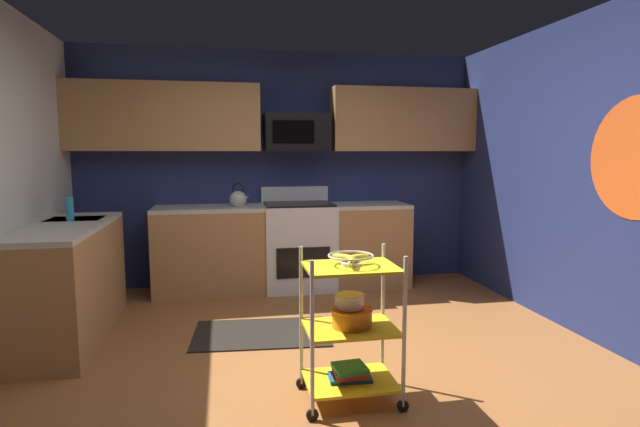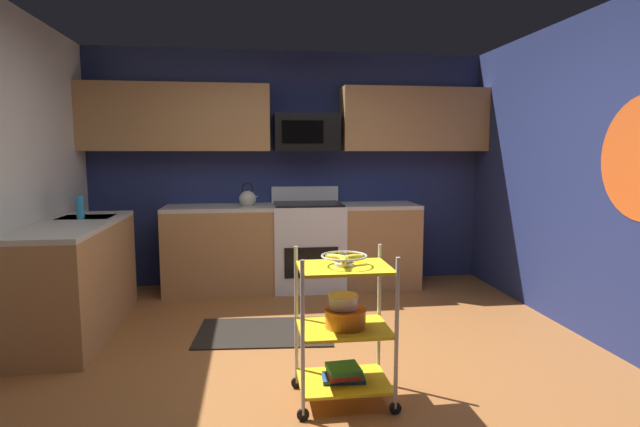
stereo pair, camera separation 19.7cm
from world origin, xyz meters
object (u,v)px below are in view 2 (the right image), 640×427
object	(u,v)px
mixing_bowl_large	(345,317)
kettle	(248,198)
oven_range	(308,245)
mixing_bowl_small	(343,301)
microwave	(306,133)
dish_soap_bottle	(80,207)
fruit_bowl	(344,258)
rolling_cart	(344,328)
book_stack	(343,373)

from	to	relation	value
mixing_bowl_large	kettle	size ratio (longest dim) A/B	0.95
kettle	oven_range	bearing A→B (deg)	0.34
oven_range	mixing_bowl_small	bearing A→B (deg)	-91.73
oven_range	microwave	size ratio (longest dim) A/B	1.57
mixing_bowl_small	dish_soap_bottle	size ratio (longest dim) A/B	0.91
oven_range	fruit_bowl	bearing A→B (deg)	-91.63
rolling_cart	book_stack	size ratio (longest dim) A/B	3.47
fruit_bowl	kettle	distance (m)	2.64
oven_range	book_stack	xyz separation A→B (m)	(-0.07, -2.58, -0.31)
dish_soap_bottle	oven_range	bearing A→B (deg)	23.65
fruit_bowl	kettle	size ratio (longest dim) A/B	1.03
oven_range	dish_soap_bottle	bearing A→B (deg)	-156.35
microwave	dish_soap_bottle	world-z (taller)	microwave
microwave	mixing_bowl_large	distance (m)	2.93
oven_range	kettle	world-z (taller)	kettle
oven_range	kettle	xyz separation A→B (m)	(-0.65, -0.00, 0.52)
rolling_cart	mixing_bowl_small	xyz separation A→B (m)	(-0.00, 0.01, 0.17)
microwave	book_stack	bearing A→B (deg)	-91.56
fruit_bowl	mixing_bowl_large	world-z (taller)	fruit_bowl
microwave	dish_soap_bottle	bearing A→B (deg)	-153.95
fruit_bowl	book_stack	bearing A→B (deg)	-90.00
mixing_bowl_small	rolling_cart	bearing A→B (deg)	-54.33
fruit_bowl	rolling_cart	bearing A→B (deg)	-86.42
book_stack	dish_soap_bottle	xyz separation A→B (m)	(-1.99, 1.68, 0.85)
kettle	dish_soap_bottle	distance (m)	1.68
kettle	rolling_cart	bearing A→B (deg)	-77.49
microwave	fruit_bowl	size ratio (longest dim) A/B	2.57
oven_range	mixing_bowl_small	distance (m)	2.58
fruit_bowl	dish_soap_bottle	world-z (taller)	dish_soap_bottle
mixing_bowl_large	mixing_bowl_small	size ratio (longest dim) A/B	1.38
mixing_bowl_large	kettle	distance (m)	2.68
rolling_cart	mixing_bowl_small	size ratio (longest dim) A/B	5.03
rolling_cart	kettle	bearing A→B (deg)	102.51
fruit_bowl	book_stack	world-z (taller)	fruit_bowl
microwave	book_stack	distance (m)	3.09
rolling_cart	fruit_bowl	xyz separation A→B (m)	(-0.00, 0.00, 0.42)
kettle	dish_soap_bottle	bearing A→B (deg)	-147.59
microwave	book_stack	world-z (taller)	microwave
microwave	kettle	xyz separation A→B (m)	(-0.64, -0.11, -0.70)
microwave	fruit_bowl	xyz separation A→B (m)	(-0.07, -2.68, -0.82)
rolling_cart	book_stack	xyz separation A→B (m)	(-0.00, 0.00, -0.28)
mixing_bowl_large	kettle	xyz separation A→B (m)	(-0.58, 2.58, 0.48)
mixing_bowl_small	fruit_bowl	bearing A→B (deg)	-54.33
dish_soap_bottle	book_stack	bearing A→B (deg)	-40.19
fruit_bowl	mixing_bowl_small	bearing A→B (deg)	125.67
oven_range	dish_soap_bottle	xyz separation A→B (m)	(-2.06, -0.90, 0.54)
oven_range	rolling_cart	world-z (taller)	oven_range
mixing_bowl_large	dish_soap_bottle	world-z (taller)	dish_soap_bottle
mixing_bowl_large	mixing_bowl_small	bearing A→B (deg)	158.37
fruit_bowl	dish_soap_bottle	xyz separation A→B (m)	(-1.99, 1.68, 0.14)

